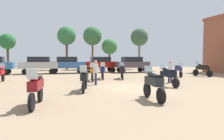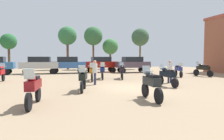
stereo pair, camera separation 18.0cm
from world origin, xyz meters
The scene contains 22 objects.
ground_plane centered at (0.00, 0.00, 0.01)m, with size 44.00×52.00×0.02m.
motorcycle_1 centered at (9.78, 4.98, 0.76)m, with size 0.70×2.27×1.50m.
motorcycle_2 centered at (-3.03, -0.22, 0.74)m, with size 0.77×2.17×1.47m.
motorcycle_3 centered at (-5.36, -3.14, 0.75)m, with size 0.64×2.21×1.49m.
motorcycle_5 centered at (-0.52, 5.51, 0.75)m, with size 0.72×2.19×1.49m.
motorcycle_6 centered at (-1.68, 4.33, 0.75)m, with size 0.67×2.11×1.49m.
motorcycle_7 centered at (-0.52, -3.47, 0.75)m, with size 0.62×2.11×1.49m.
motorcycle_8 centered at (-8.50, 5.42, 0.73)m, with size 0.62×2.14×1.45m.
motorcycle_10 centered at (2.49, -0.01, 0.74)m, with size 0.62×2.18×1.46m.
motorcycle_12 centered at (7.16, 5.30, 0.73)m, with size 0.82×2.08×1.45m.
motorcycle_13 centered at (1.17, 5.12, 0.74)m, with size 0.84×2.16×1.46m.
car_1 centered at (1.29, 13.52, 1.19)m, with size 4.32×1.86×2.00m.
car_2 centered at (-6.18, 13.17, 1.19)m, with size 4.44×2.16×2.00m.
car_4 centered at (5.01, 11.92, 1.19)m, with size 4.35×1.92×2.00m.
car_5 centered at (-2.99, 13.09, 1.19)m, with size 4.44×2.18×2.00m.
person_1 centered at (3.62, 1.42, 1.01)m, with size 0.46×0.46×1.69m.
person_3 centered at (-1.90, 2.01, 1.01)m, with size 0.36×0.36×1.69m.
tree_1 centered at (9.58, 19.47, 5.37)m, with size 2.98×2.98×6.89m.
tree_3 centered at (4.68, 20.90, 3.78)m, with size 2.67×2.67×5.14m.
tree_4 centered at (-10.91, 20.62, 4.21)m, with size 2.29×2.29×5.42m.
tree_6 centered at (1.68, 20.64, 5.45)m, with size 3.06×3.06×7.00m.
tree_7 centered at (-2.45, 21.08, 5.37)m, with size 2.96×2.96×6.91m.
Camera 2 is at (-4.58, -11.06, 1.87)m, focal length 31.08 mm.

